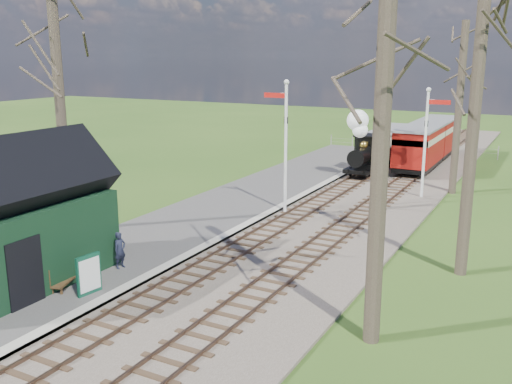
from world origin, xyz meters
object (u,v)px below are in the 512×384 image
(red_carriage_a, at_px, (419,148))
(person, at_px, (120,250))
(coach, at_px, (391,142))
(bench, at_px, (62,275))
(station_shed, at_px, (14,221))
(semaphore_far, at_px, (427,135))
(red_carriage_b, at_px, (436,137))
(sign_board, at_px, (89,274))
(locomotive, at_px, (365,147))
(semaphore_near, at_px, (284,137))

(red_carriage_a, xyz_separation_m, person, (-5.05, -22.13, -0.78))
(coach, distance_m, bench, 27.50)
(station_shed, xyz_separation_m, bench, (1.33, 0.50, -1.70))
(station_shed, xyz_separation_m, semaphore_far, (8.67, 18.00, 1.08))
(red_carriage_a, xyz_separation_m, bench, (-5.56, -24.22, -1.04))
(red_carriage_b, distance_m, sign_board, 30.08)
(person, bearing_deg, sign_board, -154.98)
(sign_board, distance_m, bench, 1.19)
(station_shed, bearing_deg, sign_board, 10.69)
(locomotive, height_order, person, locomotive)
(station_shed, height_order, red_carriage_a, station_shed)
(station_shed, distance_m, semaphore_near, 12.58)
(semaphore_near, relative_size, person, 4.93)
(semaphore_near, relative_size, semaphore_far, 1.09)
(red_carriage_a, relative_size, person, 4.40)
(semaphore_far, distance_m, red_carriage_b, 12.47)
(sign_board, bearing_deg, coach, 86.22)
(bench, bearing_deg, red_carriage_a, 77.06)
(semaphore_near, height_order, red_carriage_b, semaphore_near)
(station_shed, relative_size, semaphore_near, 1.01)
(coach, bearing_deg, semaphore_far, -66.00)
(locomotive, relative_size, person, 3.19)
(semaphore_far, bearing_deg, semaphore_near, -130.60)
(semaphore_near, xyz_separation_m, person, (-1.68, -9.41, -2.79))
(semaphore_near, relative_size, bench, 4.39)
(red_carriage_a, xyz_separation_m, red_carriage_b, (0.00, 5.50, 0.00))
(red_carriage_b, bearing_deg, semaphore_near, -100.48)
(semaphore_far, xyz_separation_m, bench, (-7.34, -17.51, -2.79))
(locomotive, bearing_deg, red_carriage_b, 72.81)
(red_carriage_a, bearing_deg, locomotive, -131.56)
(locomotive, bearing_deg, bench, -97.90)
(semaphore_near, bearing_deg, station_shed, -106.38)
(red_carriage_b, bearing_deg, red_carriage_a, -90.00)
(red_carriage_b, bearing_deg, bench, -100.60)
(coach, bearing_deg, red_carriage_b, 42.57)
(semaphore_far, relative_size, coach, 0.89)
(red_carriage_b, xyz_separation_m, person, (-5.05, -27.63, -0.78))
(sign_board, bearing_deg, red_carriage_a, 79.70)
(red_carriage_b, bearing_deg, station_shed, -102.86)
(locomotive, relative_size, sign_board, 3.24)
(red_carriage_a, distance_m, bench, 24.87)
(bench, bearing_deg, red_carriage_b, 79.40)
(semaphore_far, bearing_deg, person, -113.87)
(semaphore_near, xyz_separation_m, sign_board, (-1.04, -11.53, -2.80))
(station_shed, xyz_separation_m, coach, (4.30, 27.83, -0.89))
(person, bearing_deg, station_shed, 152.67)
(station_shed, xyz_separation_m, red_carriage_b, (6.90, 30.22, -0.66))
(red_carriage_a, relative_size, bench, 3.91)
(red_carriage_a, bearing_deg, bench, -102.94)
(station_shed, relative_size, red_carriage_a, 1.14)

